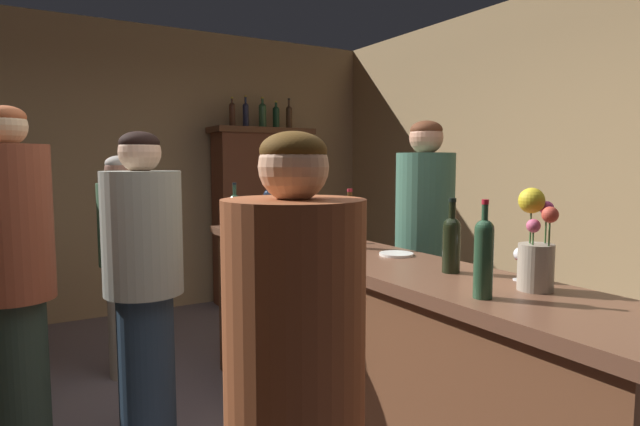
# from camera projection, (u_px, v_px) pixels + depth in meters

# --- Properties ---
(wall_back) EXTENTS (5.60, 0.12, 2.81)m
(wall_back) POSITION_uv_depth(u_px,v_px,m) (113.00, 171.00, 5.02)
(wall_back) COLOR tan
(wall_back) RESTS_ON ground
(wall_right) EXTENTS (0.12, 6.69, 2.81)m
(wall_right) POSITION_uv_depth(u_px,v_px,m) (629.00, 174.00, 3.58)
(wall_right) COLOR tan
(wall_right) RESTS_ON ground
(bar_counter) EXTENTS (0.55, 2.97, 1.04)m
(bar_counter) POSITION_uv_depth(u_px,v_px,m) (363.00, 356.00, 2.60)
(bar_counter) COLOR brown
(bar_counter) RESTS_ON ground
(display_cabinet) EXTENTS (1.07, 0.41, 1.84)m
(display_cabinet) POSITION_uv_depth(u_px,v_px,m) (262.00, 212.00, 5.54)
(display_cabinet) COLOR brown
(display_cabinet) RESTS_ON ground
(wine_bottle_rose) EXTENTS (0.07, 0.07, 0.30)m
(wine_bottle_rose) POSITION_uv_depth(u_px,v_px,m) (452.00, 241.00, 2.12)
(wine_bottle_rose) COLOR black
(wine_bottle_rose) RESTS_ON bar_counter
(wine_bottle_syrah) EXTENTS (0.07, 0.07, 0.31)m
(wine_bottle_syrah) POSITION_uv_depth(u_px,v_px,m) (235.00, 209.00, 3.53)
(wine_bottle_syrah) COLOR #2A4A34
(wine_bottle_syrah) RESTS_ON bar_counter
(wine_bottle_riesling) EXTENTS (0.08, 0.08, 0.33)m
(wine_bottle_riesling) POSITION_uv_depth(u_px,v_px,m) (269.00, 208.00, 3.38)
(wine_bottle_riesling) COLOR #1A263B
(wine_bottle_riesling) RESTS_ON bar_counter
(wine_bottle_malbec) EXTENTS (0.07, 0.07, 0.30)m
(wine_bottle_malbec) POSITION_uv_depth(u_px,v_px,m) (309.00, 218.00, 3.00)
(wine_bottle_malbec) COLOR #1F2530
(wine_bottle_malbec) RESTS_ON bar_counter
(wine_bottle_merlot) EXTENTS (0.06, 0.06, 0.31)m
(wine_bottle_merlot) POSITION_uv_depth(u_px,v_px,m) (350.00, 223.00, 2.74)
(wine_bottle_merlot) COLOR #4E3015
(wine_bottle_merlot) RESTS_ON bar_counter
(wine_bottle_pinot) EXTENTS (0.06, 0.06, 0.33)m
(wine_bottle_pinot) POSITION_uv_depth(u_px,v_px,m) (484.00, 255.00, 1.72)
(wine_bottle_pinot) COLOR #26472F
(wine_bottle_pinot) RESTS_ON bar_counter
(wine_glass_front) EXTENTS (0.06, 0.06, 0.13)m
(wine_glass_front) POSITION_uv_depth(u_px,v_px,m) (522.00, 256.00, 1.98)
(wine_glass_front) COLOR white
(wine_glass_front) RESTS_ON bar_counter
(flower_arrangement) EXTENTS (0.13, 0.15, 0.36)m
(flower_arrangement) POSITION_uv_depth(u_px,v_px,m) (536.00, 248.00, 1.82)
(flower_arrangement) COLOR #A49783
(flower_arrangement) RESTS_ON bar_counter
(cheese_plate) EXTENTS (0.17, 0.17, 0.01)m
(cheese_plate) POSITION_uv_depth(u_px,v_px,m) (396.00, 254.00, 2.52)
(cheese_plate) COLOR white
(cheese_plate) RESTS_ON bar_counter
(display_bottle_left) EXTENTS (0.06, 0.06, 0.30)m
(display_bottle_left) POSITION_uv_depth(u_px,v_px,m) (232.00, 114.00, 5.27)
(display_bottle_left) COLOR #482718
(display_bottle_left) RESTS_ON display_cabinet
(display_bottle_midleft) EXTENTS (0.06, 0.06, 0.32)m
(display_bottle_midleft) POSITION_uv_depth(u_px,v_px,m) (246.00, 114.00, 5.35)
(display_bottle_midleft) COLOR #21223B
(display_bottle_midleft) RESTS_ON display_cabinet
(display_bottle_center) EXTENTS (0.08, 0.08, 0.32)m
(display_bottle_center) POSITION_uv_depth(u_px,v_px,m) (263.00, 114.00, 5.44)
(display_bottle_center) COLOR #2E512F
(display_bottle_center) RESTS_ON display_cabinet
(display_bottle_midright) EXTENTS (0.07, 0.07, 0.29)m
(display_bottle_midright) POSITION_uv_depth(u_px,v_px,m) (276.00, 116.00, 5.52)
(display_bottle_midright) COLOR #163921
(display_bottle_midright) RESTS_ON display_cabinet
(display_bottle_right) EXTENTS (0.07, 0.07, 0.32)m
(display_bottle_right) POSITION_uv_depth(u_px,v_px,m) (289.00, 116.00, 5.60)
(display_bottle_right) COLOR #452B19
(display_bottle_right) RESTS_ON display_cabinet
(patron_by_cabinet) EXTENTS (0.39, 0.39, 1.73)m
(patron_by_cabinet) POSITION_uv_depth(u_px,v_px,m) (5.00, 254.00, 3.10)
(patron_by_cabinet) COLOR #3F634F
(patron_by_cabinet) RESTS_ON ground
(patron_in_navy) EXTENTS (0.31, 0.31, 1.53)m
(patron_in_navy) POSITION_uv_depth(u_px,v_px,m) (123.00, 255.00, 3.57)
(patron_in_navy) COLOR #B6AA9A
(patron_in_navy) RESTS_ON ground
(patron_tall) EXTENTS (0.39, 0.39, 1.64)m
(patron_tall) POSITION_uv_depth(u_px,v_px,m) (144.00, 279.00, 2.66)
(patron_tall) COLOR #223346
(patron_tall) RESTS_ON ground
(patron_redhead) EXTENTS (0.34, 0.34, 1.73)m
(patron_redhead) POSITION_uv_depth(u_px,v_px,m) (15.00, 283.00, 2.32)
(patron_redhead) COLOR #25342B
(patron_redhead) RESTS_ON ground
(patron_in_grey) EXTENTS (0.35, 0.35, 1.56)m
(patron_in_grey) POSITION_uv_depth(u_px,v_px,m) (295.00, 416.00, 1.31)
(patron_in_grey) COLOR #A09087
(patron_in_grey) RESTS_ON ground
(bartender) EXTENTS (0.36, 0.36, 1.73)m
(bartender) POSITION_uv_depth(u_px,v_px,m) (424.00, 248.00, 3.21)
(bartender) COLOR #B9A096
(bartender) RESTS_ON ground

